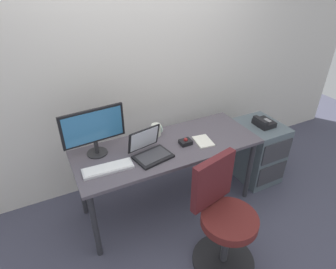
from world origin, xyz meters
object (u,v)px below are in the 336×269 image
at_px(file_cabinet, 257,151).
at_px(laptop, 150,150).
at_px(desk_phone, 264,123).
at_px(coffee_mug, 156,130).
at_px(office_chair, 223,220).
at_px(trackball_mouse, 186,142).
at_px(keyboard, 108,168).
at_px(paper_notepad, 203,141).
at_px(monitor_main, 94,129).

bearing_deg(file_cabinet, laptop, -178.77).
relative_size(desk_phone, coffee_mug, 1.71).
bearing_deg(office_chair, trackball_mouse, 85.38).
relative_size(file_cabinet, trackball_mouse, 6.29).
distance_m(keyboard, trackball_mouse, 0.76).
bearing_deg(trackball_mouse, laptop, -177.76).
relative_size(office_chair, trackball_mouse, 8.81).
relative_size(coffee_mug, paper_notepad, 0.56).
xyz_separation_m(office_chair, monitor_main, (-0.72, 0.92, 0.54)).
height_order(trackball_mouse, paper_notepad, trackball_mouse).
relative_size(office_chair, paper_notepad, 4.66).
bearing_deg(coffee_mug, file_cabinet, -12.53).
bearing_deg(coffee_mug, desk_phone, -13.41).
bearing_deg(desk_phone, paper_notepad, -177.11).
xyz_separation_m(laptop, coffee_mug, (0.19, 0.28, 0.00)).
bearing_deg(trackball_mouse, office_chair, -94.62).
bearing_deg(desk_phone, trackball_mouse, 179.86).
bearing_deg(file_cabinet, office_chair, -144.74).
bearing_deg(monitor_main, trackball_mouse, -15.62).
bearing_deg(monitor_main, office_chair, -52.19).
bearing_deg(desk_phone, file_cabinet, 63.22).
bearing_deg(desk_phone, monitor_main, 172.79).
bearing_deg(laptop, file_cabinet, 1.23).
xyz_separation_m(file_cabinet, desk_phone, (-0.01, -0.02, 0.38)).
bearing_deg(file_cabinet, desk_phone, -116.78).
bearing_deg(file_cabinet, paper_notepad, -175.96).
distance_m(desk_phone, laptop, 1.32).
relative_size(keyboard, laptop, 1.17).
relative_size(office_chair, monitor_main, 1.79).
relative_size(file_cabinet, keyboard, 1.66).
relative_size(laptop, paper_notepad, 1.72).
height_order(trackball_mouse, coffee_mug, coffee_mug).
xyz_separation_m(office_chair, coffee_mug, (-0.12, 0.97, 0.35)).
height_order(office_chair, laptop, same).
height_order(desk_phone, trackball_mouse, trackball_mouse).
bearing_deg(keyboard, desk_phone, 1.58).
bearing_deg(keyboard, file_cabinet, 2.12).
xyz_separation_m(monitor_main, laptop, (0.41, -0.23, -0.20)).
distance_m(file_cabinet, keyboard, 1.77).
bearing_deg(monitor_main, paper_notepad, -15.34).
bearing_deg(file_cabinet, monitor_main, 173.36).
bearing_deg(coffee_mug, keyboard, -151.44).
distance_m(monitor_main, coffee_mug, 0.63).
relative_size(keyboard, trackball_mouse, 3.79).
distance_m(desk_phone, paper_notepad, 0.79).
xyz_separation_m(file_cabinet, office_chair, (-1.02, -0.72, 0.10)).
bearing_deg(office_chair, laptop, 114.14).
bearing_deg(trackball_mouse, keyboard, -176.26).
height_order(desk_phone, monitor_main, monitor_main).
distance_m(desk_phone, office_chair, 1.26).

